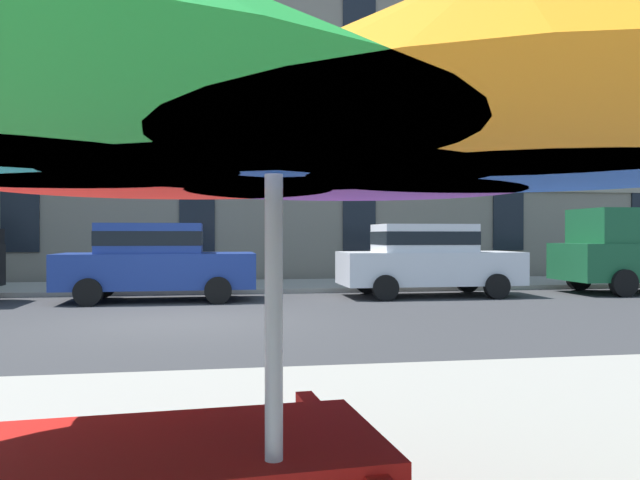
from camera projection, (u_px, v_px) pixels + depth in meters
The scene contains 6 objects.
ground_plane at pixel (182, 322), 10.79m from camera, with size 120.00×120.00×0.00m, color #38383A.
sidewalk_far at pixel (195, 287), 17.50m from camera, with size 56.00×3.60×0.12m, color #9E998E.
apartment_building at pixel (201, 38), 25.50m from camera, with size 47.19×12.08×19.20m.
sedan_blue at pixel (155, 260), 14.30m from camera, with size 4.40×1.98×1.78m.
sedan_white at pixel (427, 258), 15.38m from camera, with size 4.40×1.98×1.78m.
patio_umbrella at pixel (274, 110), 2.03m from camera, with size 3.27×3.04×2.19m.
Camera 1 is at (0.59, -11.03, 1.51)m, focal length 34.97 mm.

